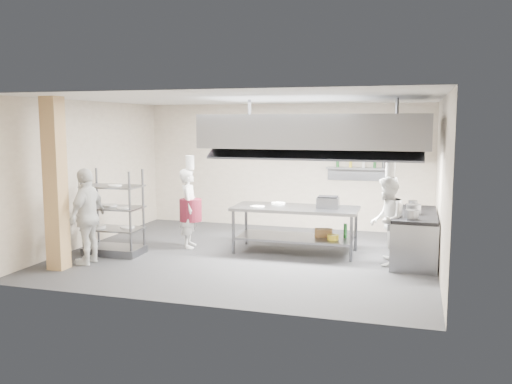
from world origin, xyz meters
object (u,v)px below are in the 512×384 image
(chef_line, at_px, (387,221))
(stockpot, at_px, (414,209))
(pass_rack, at_px, (113,212))
(griddle, at_px, (328,203))
(cooking_range, at_px, (414,238))
(chef_plating, at_px, (88,216))
(island, at_px, (295,230))
(chef_head, at_px, (189,208))

(chef_line, height_order, stockpot, chef_line)
(pass_rack, bearing_deg, chef_line, 6.07)
(chef_line, relative_size, griddle, 3.84)
(cooking_range, relative_size, chef_line, 1.25)
(chef_plating, height_order, stockpot, chef_plating)
(chef_plating, distance_m, griddle, 4.51)
(chef_line, height_order, chef_plating, chef_plating)
(griddle, bearing_deg, chef_line, -25.85)
(stockpot, bearing_deg, island, 176.45)
(pass_rack, height_order, chef_head, pass_rack)
(chef_head, bearing_deg, chef_plating, 127.30)
(pass_rack, distance_m, stockpot, 5.67)
(pass_rack, bearing_deg, stockpot, 8.36)
(pass_rack, xyz_separation_m, cooking_range, (5.61, 1.19, -0.41))
(pass_rack, relative_size, cooking_range, 0.83)
(island, relative_size, chef_plating, 1.40)
(island, height_order, griddle, griddle)
(griddle, bearing_deg, chef_plating, -156.15)
(island, bearing_deg, stockpot, -4.25)
(island, xyz_separation_m, chef_line, (1.78, -0.43, 0.35))
(island, bearing_deg, griddle, 6.03)
(chef_head, bearing_deg, stockpot, -106.20)
(chef_head, bearing_deg, pass_rack, 112.61)
(pass_rack, height_order, stockpot, pass_rack)
(chef_plating, height_order, griddle, chef_plating)
(chef_plating, distance_m, stockpot, 5.92)
(griddle, relative_size, stockpot, 1.59)
(chef_line, distance_m, stockpot, 0.57)
(cooking_range, relative_size, stockpot, 7.62)
(island, relative_size, griddle, 5.85)
(island, height_order, stockpot, stockpot)
(cooking_range, height_order, chef_line, chef_line)
(island, bearing_deg, chef_plating, -151.57)
(chef_line, xyz_separation_m, griddle, (-1.15, 0.50, 0.21))
(pass_rack, distance_m, cooking_range, 5.75)
(cooking_range, distance_m, chef_plating, 6.02)
(chef_plating, bearing_deg, chef_head, 142.34)
(cooking_range, bearing_deg, stockpot, -100.04)
(cooking_range, xyz_separation_m, chef_head, (-4.44, -0.22, 0.39))
(pass_rack, distance_m, chef_line, 5.18)
(pass_rack, xyz_separation_m, stockpot, (5.58, 1.01, 0.16))
(chef_plating, xyz_separation_m, stockpot, (5.65, 1.77, 0.12))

